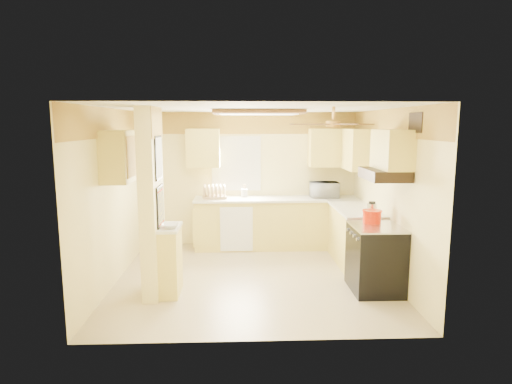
{
  "coord_description": "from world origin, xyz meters",
  "views": [
    {
      "loc": [
        -0.19,
        -6.13,
        2.28
      ],
      "look_at": [
        0.06,
        0.35,
        1.25
      ],
      "focal_mm": 30.0,
      "sensor_mm": 36.0,
      "label": 1
    }
  ],
  "objects_px": {
    "bowl": "(170,226)",
    "microwave": "(324,190)",
    "kettle": "(372,209)",
    "stove": "(375,258)",
    "dutch_oven": "(372,216)"
  },
  "relations": [
    {
      "from": "microwave",
      "to": "bowl",
      "type": "distance_m",
      "value": 3.37
    },
    {
      "from": "microwave",
      "to": "stove",
      "type": "bearing_deg",
      "value": 98.92
    },
    {
      "from": "bowl",
      "to": "kettle",
      "type": "bearing_deg",
      "value": 11.9
    },
    {
      "from": "stove",
      "to": "dutch_oven",
      "type": "bearing_deg",
      "value": 92.47
    },
    {
      "from": "microwave",
      "to": "kettle",
      "type": "distance_m",
      "value": 1.72
    },
    {
      "from": "bowl",
      "to": "kettle",
      "type": "xyz_separation_m",
      "value": [
        2.85,
        0.6,
        0.08
      ]
    },
    {
      "from": "kettle",
      "to": "dutch_oven",
      "type": "bearing_deg",
      "value": -106.62
    },
    {
      "from": "stove",
      "to": "kettle",
      "type": "relative_size",
      "value": 4.13
    },
    {
      "from": "kettle",
      "to": "microwave",
      "type": "bearing_deg",
      "value": 102.4
    },
    {
      "from": "stove",
      "to": "bowl",
      "type": "relative_size",
      "value": 3.97
    },
    {
      "from": "stove",
      "to": "dutch_oven",
      "type": "height_order",
      "value": "dutch_oven"
    },
    {
      "from": "bowl",
      "to": "kettle",
      "type": "height_order",
      "value": "kettle"
    },
    {
      "from": "microwave",
      "to": "dutch_oven",
      "type": "relative_size",
      "value": 1.91
    },
    {
      "from": "stove",
      "to": "bowl",
      "type": "distance_m",
      "value": 2.81
    },
    {
      "from": "bowl",
      "to": "microwave",
      "type": "bearing_deg",
      "value": 42.66
    }
  ]
}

